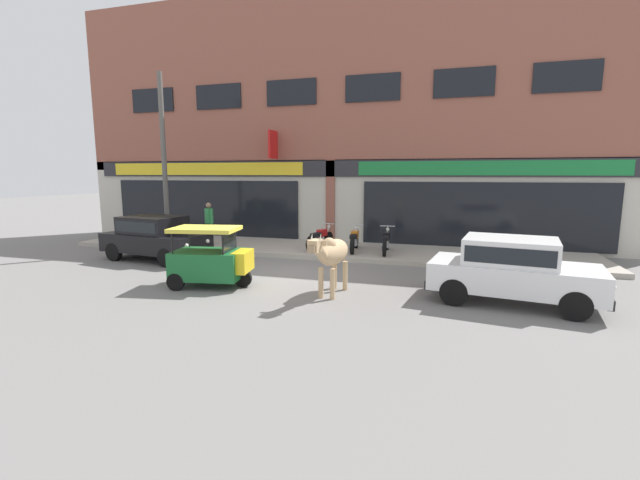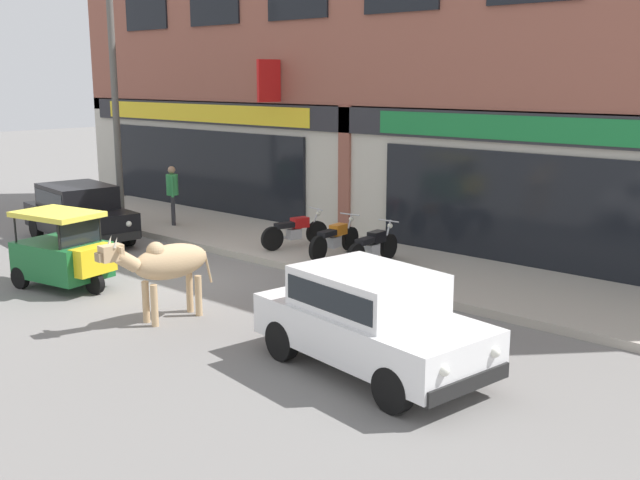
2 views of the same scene
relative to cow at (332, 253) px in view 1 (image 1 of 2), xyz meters
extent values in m
plane|color=slate|center=(-1.99, 1.56, -1.01)|extent=(90.00, 90.00, 0.00)
cube|color=#A8A093|center=(-1.99, 5.43, -0.93)|extent=(19.00, 3.35, 0.16)
cube|color=#8E5142|center=(-1.99, 7.38, 5.54)|extent=(23.00, 0.55, 7.05)
cube|color=beige|center=(-1.99, 7.38, 0.69)|extent=(23.00, 0.55, 3.40)
cube|color=#28282D|center=(-1.99, 7.07, 2.04)|extent=(22.08, 0.08, 0.64)
cube|color=black|center=(-7.74, 7.06, 0.34)|extent=(8.74, 0.10, 2.40)
cube|color=yellow|center=(-7.74, 7.04, 2.04)|extent=(9.20, 0.05, 0.52)
cube|color=#8E5142|center=(-1.99, 7.09, 0.69)|extent=(0.36, 0.12, 3.40)
cube|color=black|center=(3.76, 7.06, 0.34)|extent=(8.74, 0.10, 2.40)
cube|color=#197A38|center=(3.76, 7.04, 2.04)|extent=(9.20, 0.05, 0.52)
cube|color=black|center=(-10.14, 7.08, 5.04)|extent=(2.09, 0.06, 1.00)
cube|color=black|center=(-6.88, 7.08, 5.04)|extent=(2.09, 0.06, 1.00)
cube|color=black|center=(-3.62, 7.08, 5.04)|extent=(2.09, 0.06, 1.00)
cube|color=black|center=(-0.36, 7.08, 5.04)|extent=(2.09, 0.06, 1.00)
cube|color=black|center=(2.89, 7.08, 5.04)|extent=(2.09, 0.06, 1.00)
cube|color=black|center=(6.15, 7.08, 5.04)|extent=(2.09, 0.06, 1.00)
cube|color=red|center=(-4.27, 6.66, 2.99)|extent=(0.08, 0.80, 1.10)
ellipsoid|color=tan|center=(0.01, 0.10, 0.01)|extent=(0.67, 1.45, 0.60)
sphere|color=tan|center=(-0.02, -0.18, 0.24)|extent=(0.32, 0.32, 0.32)
cylinder|color=tan|center=(0.11, -0.35, -0.65)|extent=(0.12, 0.12, 0.72)
cylinder|color=tan|center=(-0.18, -0.32, -0.65)|extent=(0.12, 0.12, 0.72)
cylinder|color=tan|center=(0.20, 0.52, -0.65)|extent=(0.12, 0.12, 0.72)
cylinder|color=tan|center=(-0.09, 0.55, -0.65)|extent=(0.12, 0.12, 0.72)
cylinder|color=tan|center=(-0.08, -0.72, 0.16)|extent=(0.29, 0.49, 0.43)
cube|color=tan|center=(-0.10, -0.97, 0.33)|extent=(0.26, 0.38, 0.26)
cube|color=#957A57|center=(-0.12, -1.15, 0.29)|extent=(0.17, 0.16, 0.14)
cone|color=beige|center=(0.00, -0.95, 0.51)|extent=(0.07, 0.12, 0.19)
cone|color=beige|center=(-0.20, -0.92, 0.51)|extent=(0.07, 0.12, 0.19)
cube|color=tan|center=(0.06, -0.91, 0.39)|extent=(0.14, 0.05, 0.10)
cube|color=tan|center=(-0.25, -0.88, 0.39)|extent=(0.14, 0.05, 0.10)
cylinder|color=tan|center=(0.09, 0.83, -0.21)|extent=(0.06, 0.17, 0.60)
cylinder|color=black|center=(-5.46, 2.88, -0.71)|extent=(0.62, 0.27, 0.60)
cylinder|color=black|center=(-5.67, 1.46, -0.71)|extent=(0.62, 0.27, 0.60)
cylinder|color=black|center=(-7.73, 3.22, -0.71)|extent=(0.62, 0.27, 0.60)
cylinder|color=black|center=(-7.95, 1.79, -0.71)|extent=(0.62, 0.27, 0.60)
cube|color=black|center=(-6.70, 2.34, -0.41)|extent=(3.70, 2.10, 0.60)
cube|color=black|center=(-6.80, 2.35, 0.17)|extent=(2.09, 1.70, 0.56)
cube|color=black|center=(-6.80, 2.35, 0.17)|extent=(1.94, 1.70, 0.35)
cube|color=black|center=(-4.99, 2.08, -0.63)|extent=(0.34, 1.52, 0.20)
cube|color=black|center=(-8.41, 2.59, -0.63)|extent=(0.34, 1.52, 0.20)
sphere|color=silver|center=(-4.89, 2.55, -0.33)|extent=(0.14, 0.14, 0.14)
sphere|color=silver|center=(-5.03, 1.60, -0.33)|extent=(0.14, 0.14, 0.14)
cube|color=red|center=(-8.37, 3.08, -0.31)|extent=(0.05, 0.16, 0.14)
cube|color=red|center=(-8.51, 2.10, -0.31)|extent=(0.05, 0.16, 0.14)
cylinder|color=black|center=(5.26, 1.06, -0.71)|extent=(0.62, 0.27, 0.60)
cylinder|color=black|center=(5.04, -0.36, -0.71)|extent=(0.62, 0.27, 0.60)
cylinder|color=black|center=(2.98, 1.41, -0.71)|extent=(0.62, 0.27, 0.60)
cylinder|color=black|center=(2.77, -0.02, -0.71)|extent=(0.62, 0.27, 0.60)
cube|color=white|center=(4.01, 0.52, -0.41)|extent=(3.70, 2.11, 0.60)
cube|color=white|center=(3.91, 0.54, 0.17)|extent=(2.09, 1.71, 0.56)
cube|color=black|center=(3.91, 0.54, 0.17)|extent=(1.95, 1.71, 0.35)
cube|color=black|center=(5.72, 0.26, -0.63)|extent=(0.35, 1.52, 0.20)
cube|color=black|center=(2.30, 0.78, -0.63)|extent=(0.35, 1.52, 0.20)
sphere|color=silver|center=(5.82, 0.73, -0.33)|extent=(0.14, 0.14, 0.14)
sphere|color=silver|center=(5.68, -0.22, -0.33)|extent=(0.14, 0.14, 0.14)
cube|color=red|center=(2.35, 1.28, -0.31)|extent=(0.05, 0.16, 0.14)
cube|color=red|center=(2.20, 0.30, -0.31)|extent=(0.05, 0.16, 0.14)
cylinder|color=black|center=(-2.35, 0.04, -0.79)|extent=(0.45, 0.19, 0.44)
cylinder|color=black|center=(-3.96, 0.29, -0.79)|extent=(0.45, 0.19, 0.44)
cylinder|color=black|center=(-3.79, -0.74, -0.79)|extent=(0.45, 0.19, 0.44)
cube|color=#19602D|center=(-3.24, -0.12, -0.44)|extent=(1.88, 1.43, 0.70)
cube|color=yellow|center=(-2.35, 0.04, -0.34)|extent=(0.50, 0.92, 0.52)
cylinder|color=black|center=(-2.75, 0.47, 0.19)|extent=(0.04, 0.04, 0.55)
cylinder|color=black|center=(-2.59, -0.51, 0.19)|extent=(0.04, 0.04, 0.55)
cylinder|color=black|center=(-4.02, 0.25, 0.19)|extent=(0.04, 0.04, 0.55)
cylinder|color=black|center=(-3.85, -0.72, 0.19)|extent=(0.04, 0.04, 0.55)
cube|color=#DBCC42|center=(-3.29, -0.12, 0.46)|extent=(1.78, 1.36, 0.10)
cube|color=black|center=(-2.67, -0.02, 0.18)|extent=(0.19, 0.92, 0.50)
cylinder|color=black|center=(-1.67, 5.66, -0.57)|extent=(0.23, 0.57, 0.56)
cylinder|color=black|center=(-1.96, 4.45, -0.57)|extent=(0.23, 0.57, 0.56)
cube|color=#B2B5BA|center=(-1.82, 5.04, -0.53)|extent=(0.27, 0.36, 0.24)
cube|color=red|center=(-1.78, 5.19, -0.27)|extent=(0.33, 0.44, 0.24)
cube|color=black|center=(-1.88, 4.80, -0.29)|extent=(0.33, 0.56, 0.12)
cylinder|color=#B2B5BA|center=(-1.69, 5.61, -0.27)|extent=(0.10, 0.27, 0.59)
cylinder|color=#B2B5BA|center=(-1.68, 5.64, 0.01)|extent=(0.51, 0.15, 0.03)
sphere|color=silver|center=(-1.66, 5.70, -0.11)|extent=(0.12, 0.12, 0.12)
cylinder|color=#B2B5BA|center=(-2.01, 4.71, -0.61)|extent=(0.17, 0.48, 0.06)
cylinder|color=black|center=(-0.61, 5.64, -0.57)|extent=(0.15, 0.57, 0.56)
cylinder|color=black|center=(-0.49, 4.40, -0.57)|extent=(0.15, 0.57, 0.56)
cube|color=#B2B5BA|center=(-0.55, 5.00, -0.53)|extent=(0.23, 0.34, 0.24)
cube|color=orange|center=(-0.56, 5.16, -0.27)|extent=(0.28, 0.42, 0.24)
cube|color=black|center=(-0.52, 4.76, -0.29)|extent=(0.27, 0.54, 0.12)
cylinder|color=#B2B5BA|center=(-0.60, 5.58, -0.27)|extent=(0.07, 0.27, 0.59)
cylinder|color=#B2B5BA|center=(-0.61, 5.62, 0.01)|extent=(0.52, 0.08, 0.03)
sphere|color=silver|center=(-0.61, 5.68, -0.11)|extent=(0.12, 0.12, 0.12)
cylinder|color=#B2B5BA|center=(-0.62, 4.63, -0.61)|extent=(0.11, 0.48, 0.06)
cylinder|color=black|center=(0.53, 5.59, -0.57)|extent=(0.14, 0.57, 0.56)
cylinder|color=black|center=(0.61, 4.35, -0.57)|extent=(0.14, 0.57, 0.56)
cube|color=#B2B5BA|center=(0.57, 4.95, -0.53)|extent=(0.22, 0.33, 0.24)
cube|color=black|center=(0.56, 5.11, -0.27)|extent=(0.27, 0.41, 0.24)
cube|color=black|center=(0.59, 4.71, -0.29)|extent=(0.25, 0.53, 0.12)
cylinder|color=#B2B5BA|center=(0.54, 5.53, -0.27)|extent=(0.06, 0.27, 0.59)
cylinder|color=#B2B5BA|center=(0.53, 5.57, 0.01)|extent=(0.52, 0.07, 0.03)
sphere|color=silver|center=(0.53, 5.63, -0.11)|extent=(0.12, 0.12, 0.12)
cylinder|color=#B2B5BA|center=(0.49, 4.58, -0.61)|extent=(0.09, 0.48, 0.06)
cylinder|color=#2D2D33|center=(-6.27, 4.90, -0.44)|extent=(0.11, 0.11, 0.82)
cylinder|color=#2D2D33|center=(-6.13, 4.79, -0.44)|extent=(0.11, 0.11, 0.82)
cylinder|color=#33934C|center=(-6.20, 4.85, 0.25)|extent=(0.32, 0.32, 0.56)
cylinder|color=#33934C|center=(-6.37, 4.97, 0.22)|extent=(0.08, 0.08, 0.56)
cylinder|color=#33934C|center=(-6.03, 4.72, 0.22)|extent=(0.08, 0.08, 0.56)
sphere|color=tan|center=(-6.20, 4.85, 0.65)|extent=(0.20, 0.20, 0.20)
cylinder|color=#595651|center=(-7.49, 4.06, 2.30)|extent=(0.18, 0.18, 6.29)
camera|label=1|loc=(2.57, -9.52, 1.86)|focal=24.00mm
camera|label=2|loc=(10.14, -7.40, 3.07)|focal=42.00mm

